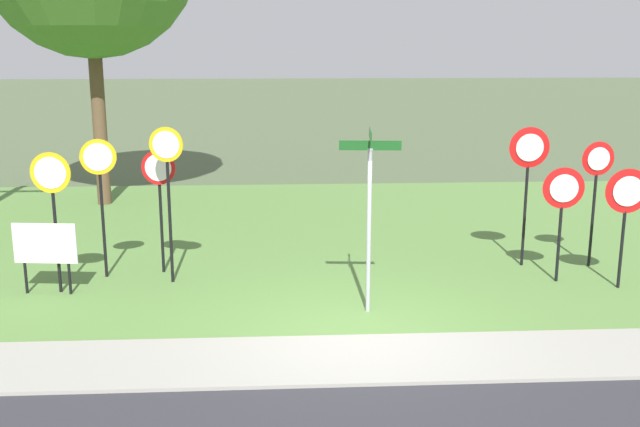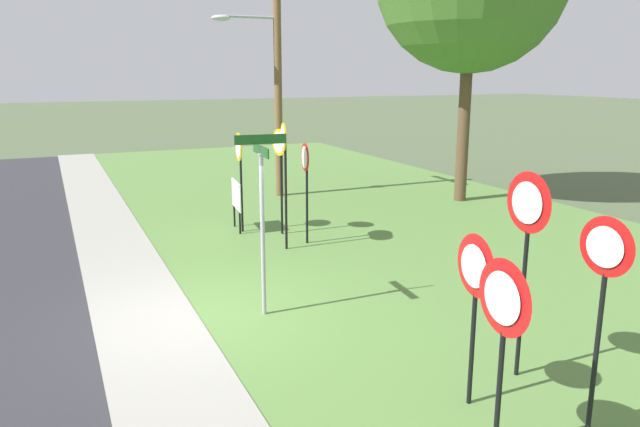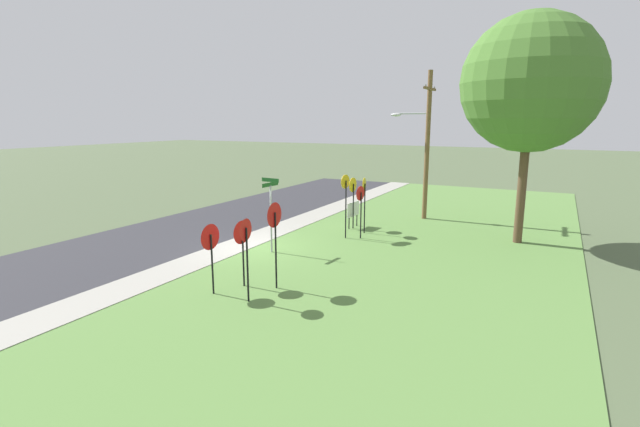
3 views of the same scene
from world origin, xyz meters
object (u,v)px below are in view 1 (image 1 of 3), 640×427
(stop_sign_far_center, at_px, (100,179))
(yield_sign_far_left, at_px, (627,201))
(stop_sign_near_right, at_px, (168,174))
(stop_sign_far_left, at_px, (159,186))
(stop_sign_near_left, at_px, (52,192))
(notice_board, at_px, (45,247))
(street_name_post, at_px, (369,205))
(yield_sign_near_left, at_px, (597,175))
(yield_sign_near_right, at_px, (563,198))
(yield_sign_far_right, at_px, (529,162))

(stop_sign_far_center, relative_size, yield_sign_far_left, 1.20)
(stop_sign_near_right, distance_m, stop_sign_far_left, 0.74)
(stop_sign_near_left, relative_size, stop_sign_far_left, 1.06)
(stop_sign_near_right, height_order, notice_board, stop_sign_near_right)
(stop_sign_far_center, distance_m, street_name_post, 5.06)
(yield_sign_near_left, relative_size, notice_board, 1.95)
(stop_sign_far_center, relative_size, street_name_post, 0.87)
(street_name_post, distance_m, notice_board, 5.61)
(yield_sign_near_left, distance_m, street_name_post, 5.08)
(stop_sign_near_left, distance_m, yield_sign_near_right, 8.85)
(yield_sign_near_left, height_order, yield_sign_far_left, yield_sign_near_left)
(yield_sign_far_left, distance_m, notice_board, 10.02)
(stop_sign_far_center, bearing_deg, street_name_post, -32.79)
(stop_sign_near_left, xyz_separation_m, notice_board, (-0.18, -0.05, -0.95))
(stop_sign_near_left, height_order, stop_sign_far_center, stop_sign_far_center)
(stop_sign_near_right, distance_m, notice_board, 2.41)
(stop_sign_near_left, xyz_separation_m, yield_sign_near_right, (8.84, 0.09, -0.23))
(stop_sign_far_center, distance_m, yield_sign_near_right, 8.28)
(yield_sign_near_left, height_order, yield_sign_near_right, yield_sign_near_left)
(stop_sign_far_left, relative_size, notice_board, 1.86)
(yield_sign_far_right, bearing_deg, yield_sign_near_right, -72.07)
(yield_sign_near_right, height_order, yield_sign_far_right, yield_sign_far_right)
(yield_sign_far_left, bearing_deg, street_name_post, -166.90)
(yield_sign_near_left, bearing_deg, stop_sign_far_left, 174.50)
(stop_sign_far_left, distance_m, notice_board, 2.27)
(stop_sign_far_center, height_order, notice_board, stop_sign_far_center)
(stop_sign_near_left, relative_size, street_name_post, 0.84)
(yield_sign_near_right, bearing_deg, stop_sign_far_left, 177.18)
(stop_sign_near_right, distance_m, yield_sign_near_right, 6.99)
(stop_sign_near_right, xyz_separation_m, yield_sign_far_left, (7.93, -0.78, -0.41))
(yield_sign_near_right, bearing_deg, stop_sign_near_right, -178.14)
(yield_sign_far_left, xyz_separation_m, yield_sign_far_right, (-1.27, 1.43, 0.45))
(yield_sign_near_left, bearing_deg, yield_sign_near_right, -142.72)
(yield_sign_far_left, bearing_deg, stop_sign_near_right, 176.55)
(stop_sign_far_left, xyz_separation_m, yield_sign_near_right, (7.22, -0.97, -0.11))
(stop_sign_near_left, relative_size, stop_sign_near_right, 0.87)
(yield_sign_far_left, xyz_separation_m, street_name_post, (-4.57, -0.88, 0.17))
(street_name_post, bearing_deg, stop_sign_near_left, 172.14)
(stop_sign_far_left, bearing_deg, stop_sign_near_left, -137.74)
(stop_sign_near_right, xyz_separation_m, street_name_post, (3.36, -1.66, -0.24))
(stop_sign_far_left, relative_size, yield_sign_far_left, 1.09)
(yield_sign_near_left, height_order, street_name_post, street_name_post)
(stop_sign_far_left, bearing_deg, yield_sign_far_left, -0.66)
(stop_sign_far_center, height_order, yield_sign_near_right, stop_sign_far_center)
(yield_sign_near_left, relative_size, yield_sign_far_right, 0.90)
(stop_sign_near_left, bearing_deg, yield_sign_far_right, 12.70)
(stop_sign_far_left, distance_m, yield_sign_far_left, 8.30)
(stop_sign_far_left, relative_size, stop_sign_far_center, 0.91)
(yield_sign_far_left, xyz_separation_m, notice_board, (-9.98, 0.28, -0.75))
(stop_sign_far_left, xyz_separation_m, stop_sign_far_center, (-1.01, -0.24, 0.17))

